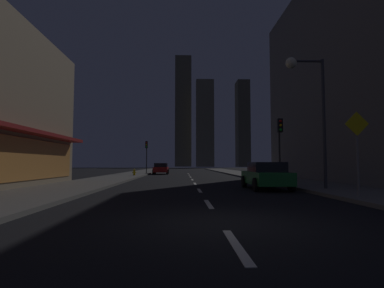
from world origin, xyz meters
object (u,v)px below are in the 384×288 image
Objects in this scene: fire_hydrant_far_left at (134,172)px; traffic_light_far_left at (147,150)px; car_parked_near at (266,175)px; pedestrian_crossing_sign at (357,146)px; car_parked_far at (161,169)px; street_lamp_right at (307,90)px; traffic_light_near_right at (280,136)px.

traffic_light_far_left reaches higher than fire_hydrant_far_left.
pedestrian_crossing_sign is (2.00, -5.14, 1.28)m from car_parked_near.
pedestrian_crossing_sign is at bearing -61.57° from fire_hydrant_far_left.
fire_hydrant_far_left is (-2.30, -7.58, -0.29)m from car_parked_far.
pedestrian_crossing_sign reaches higher than fire_hydrant_far_left.
fire_hydrant_far_left is 8.00m from traffic_light_far_left.
street_lamp_right is 4.89m from pedestrian_crossing_sign.
street_lamp_right is (-0.12, -4.68, 1.87)m from traffic_light_near_right.
traffic_light_far_left is (-11.00, 20.26, 0.00)m from traffic_light_near_right.
traffic_light_near_right is (9.10, -20.33, 2.45)m from car_parked_far.
traffic_light_far_left is 27.27m from street_lamp_right.
car_parked_near is 1.34× the size of pedestrian_crossing_sign.
car_parked_near is 0.64× the size of street_lamp_right.
pedestrian_crossing_sign is (11.10, -28.75, -1.18)m from traffic_light_far_left.
traffic_light_near_right is at bearing 60.45° from car_parked_near.
street_lamp_right is (11.28, -17.43, 4.61)m from fire_hydrant_far_left.
fire_hydrant_far_left is 0.21× the size of pedestrian_crossing_sign.
traffic_light_near_right is at bearing 88.53° from street_lamp_right.
traffic_light_far_left reaches higher than car_parked_far.
car_parked_near is at bearing -59.46° from fire_hydrant_far_left.
car_parked_near is 4.57m from traffic_light_near_right.
car_parked_near is 6.48× the size of fire_hydrant_far_left.
traffic_light_far_left is at bearing 111.08° from car_parked_near.
traffic_light_far_left is at bearing 86.95° from fire_hydrant_far_left.
street_lamp_right reaches higher than car_parked_near.
car_parked_near is at bearing 111.24° from pedestrian_crossing_sign.
traffic_light_far_left is (-9.10, 23.61, 2.45)m from car_parked_near.
traffic_light_near_right is at bearing 90.67° from pedestrian_crossing_sign.
traffic_light_near_right reaches higher than car_parked_far.
car_parked_near is at bearing -68.92° from traffic_light_far_left.
traffic_light_near_right is 0.64× the size of street_lamp_right.
pedestrian_crossing_sign is at bearing -89.33° from traffic_light_near_right.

